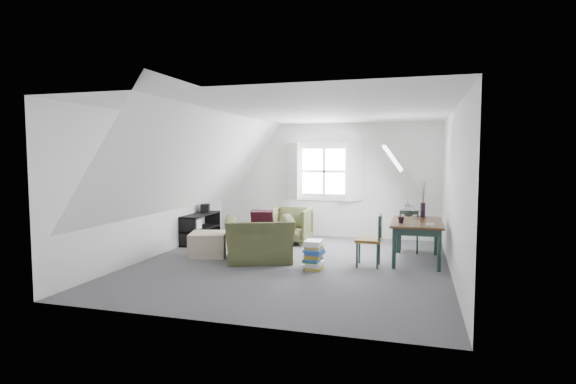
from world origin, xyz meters
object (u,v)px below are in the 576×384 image
(ottoman, at_px, (208,244))
(armchair_far, at_px, (291,243))
(dining_table, at_px, (417,227))
(dining_chair_near, at_px, (371,239))
(media_shelf, at_px, (199,230))
(magazine_stack, at_px, (314,255))
(dining_chair_far, at_px, (409,230))
(armchair_near, at_px, (260,261))

(ottoman, bearing_deg, armchair_far, 55.85)
(dining_table, distance_m, dining_chair_near, 0.92)
(dining_table, bearing_deg, dining_chair_near, -141.18)
(media_shelf, height_order, magazine_stack, media_shelf)
(dining_chair_far, bearing_deg, ottoman, 33.00)
(dining_chair_far, relative_size, media_shelf, 0.69)
(dining_chair_far, distance_m, media_shelf, 4.19)
(magazine_stack, bearing_deg, armchair_far, 115.28)
(armchair_near, bearing_deg, magazine_stack, 142.72)
(armchair_far, distance_m, dining_chair_near, 2.42)
(dining_table, height_order, dining_chair_near, dining_chair_near)
(ottoman, xyz_separation_m, magazine_stack, (2.02, -0.40, 0.02))
(ottoman, bearing_deg, dining_chair_near, 0.48)
(dining_chair_far, xyz_separation_m, dining_chair_near, (-0.58, -1.26, 0.02))
(dining_table, xyz_separation_m, magazine_stack, (-1.56, -0.99, -0.37))
(armchair_near, xyz_separation_m, magazine_stack, (1.01, -0.28, 0.23))
(ottoman, xyz_separation_m, dining_table, (3.58, 0.59, 0.39))
(armchair_near, bearing_deg, armchair_far, -113.97)
(dining_chair_far, bearing_deg, magazine_stack, 62.39)
(armchair_far, height_order, dining_chair_far, dining_chair_far)
(media_shelf, bearing_deg, magazine_stack, -25.24)
(dining_table, xyz_separation_m, media_shelf, (-4.32, 0.50, -0.33))
(armchair_near, relative_size, dining_table, 0.83)
(armchair_near, bearing_deg, media_shelf, -56.23)
(armchair_far, height_order, ottoman, ottoman)
(dining_table, distance_m, media_shelf, 4.36)
(armchair_near, bearing_deg, dining_table, 173.62)
(armchair_near, distance_m, magazine_stack, 1.07)
(ottoman, height_order, dining_table, dining_table)
(armchair_near, bearing_deg, dining_chair_far, -171.75)
(dining_chair_far, xyz_separation_m, media_shelf, (-4.18, -0.20, -0.15))
(armchair_near, height_order, dining_chair_far, dining_chair_far)
(ottoman, relative_size, dining_chair_far, 0.78)
(ottoman, bearing_deg, media_shelf, 124.41)
(magazine_stack, bearing_deg, ottoman, 168.79)
(armchair_near, xyz_separation_m, dining_chair_far, (2.43, 1.40, 0.42))
(dining_table, bearing_deg, media_shelf, 174.11)
(dining_chair_far, height_order, media_shelf, dining_chair_far)
(media_shelf, bearing_deg, ottoman, -52.60)
(armchair_near, xyz_separation_m, media_shelf, (-1.76, 1.20, 0.27))
(ottoman, distance_m, dining_chair_far, 3.68)
(dining_chair_near, bearing_deg, ottoman, -109.52)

